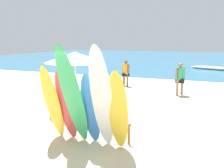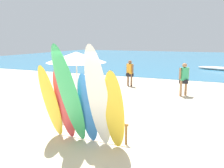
# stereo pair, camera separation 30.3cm
# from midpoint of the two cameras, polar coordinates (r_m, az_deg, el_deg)

# --- Properties ---
(ground) EXTENTS (60.00, 60.00, 0.00)m
(ground) POSITION_cam_midpoint_polar(r_m,az_deg,el_deg) (19.95, 12.34, 2.61)
(ground) COLOR beige
(ocean_water) EXTENTS (60.00, 40.00, 0.02)m
(ocean_water) POSITION_cam_midpoint_polar(r_m,az_deg,el_deg) (36.71, 16.33, 6.08)
(ocean_water) COLOR teal
(ocean_water) RESTS_ON ground
(surfboard_rack) EXTENTS (2.25, 0.07, 0.59)m
(surfboard_rack) POSITION_cam_midpoint_polar(r_m,az_deg,el_deg) (6.65, -6.13, -9.56)
(surfboard_rack) COLOR brown
(surfboard_rack) RESTS_ON ground
(surfboard_yellow_0) EXTENTS (0.48, 0.77, 2.14)m
(surfboard_yellow_0) POSITION_cam_midpoint_polar(r_m,az_deg,el_deg) (6.52, -15.64, -4.59)
(surfboard_yellow_0) COLOR yellow
(surfboard_yellow_0) RESTS_ON ground
(surfboard_red_1) EXTENTS (0.54, 0.68, 2.04)m
(surfboard_red_1) POSITION_cam_midpoint_polar(r_m,az_deg,el_deg) (6.38, -12.45, -5.25)
(surfboard_red_1) COLOR #D13D42
(surfboard_red_1) RESTS_ON ground
(surfboard_green_2) EXTENTS (0.65, 1.14, 2.69)m
(surfboard_green_2) POSITION_cam_midpoint_polar(r_m,az_deg,el_deg) (5.92, -11.06, -3.21)
(surfboard_green_2) COLOR #38B266
(surfboard_green_2) RESTS_ON ground
(surfboard_blue_3) EXTENTS (0.53, 0.74, 1.99)m
(surfboard_blue_3) POSITION_cam_midpoint_polar(r_m,az_deg,el_deg) (6.01, -6.64, -6.31)
(surfboard_blue_3) COLOR #337AD1
(surfboard_blue_3) RESTS_ON ground
(surfboard_white_4) EXTENTS (0.61, 1.08, 2.69)m
(surfboard_white_4) POSITION_cam_midpoint_polar(r_m,az_deg,el_deg) (5.57, -4.00, -3.93)
(surfboard_white_4) COLOR white
(surfboard_white_4) RESTS_ON ground
(surfboard_yellow_5) EXTENTS (0.56, 0.75, 2.11)m
(surfboard_yellow_5) POSITION_cam_midpoint_polar(r_m,az_deg,el_deg) (5.63, -0.04, -6.81)
(surfboard_yellow_5) COLOR yellow
(surfboard_yellow_5) RESTS_ON ground
(beachgoer_midbeach) EXTENTS (0.52, 0.38, 1.56)m
(beachgoer_midbeach) POSITION_cam_midpoint_polar(r_m,az_deg,el_deg) (13.93, 2.76, 3.13)
(beachgoer_midbeach) COLOR brown
(beachgoer_midbeach) RESTS_ON ground
(beachgoer_near_rack) EXTENTS (0.43, 0.50, 1.64)m
(beachgoer_near_rack) POSITION_cam_midpoint_polar(r_m,az_deg,el_deg) (12.02, 15.64, 1.72)
(beachgoer_near_rack) COLOR #9E704C
(beachgoer_near_rack) RESTS_ON ground
(beach_chair_red) EXTENTS (0.71, 0.87, 0.79)m
(beach_chair_red) POSITION_cam_midpoint_polar(r_m,az_deg,el_deg) (8.61, -12.82, -5.22)
(beach_chair_red) COLOR #B7B7BC
(beach_chair_red) RESTS_ON ground
(beach_umbrella) EXTENTS (2.28, 2.28, 2.31)m
(beach_umbrella) POSITION_cam_midpoint_polar(r_m,az_deg,el_deg) (9.00, -10.04, 6.47)
(beach_umbrella) COLOR silver
(beach_umbrella) RESTS_ON ground
(distant_boat) EXTENTS (4.31, 1.95, 0.34)m
(distant_boat) POSITION_cam_midpoint_polar(r_m,az_deg,el_deg) (23.54, 23.28, 3.57)
(distant_boat) COLOR silver
(distant_boat) RESTS_ON ground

